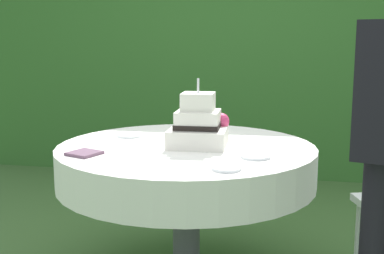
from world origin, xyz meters
name	(u,v)px	position (x,y,z in m)	size (l,w,h in m)	color
foliage_hedge	(235,26)	(0.00, 2.43, 1.46)	(5.45, 0.41, 2.92)	#336628
cake_table	(186,165)	(0.00, 0.00, 0.67)	(1.36, 1.36, 0.77)	#4C4C51
wedding_cake	(199,126)	(0.07, 0.00, 0.88)	(0.31, 0.31, 0.36)	white
serving_plate_near	(183,134)	(-0.08, 0.29, 0.78)	(0.14, 0.14, 0.01)	white
serving_plate_far	(256,157)	(0.38, -0.21, 0.78)	(0.14, 0.14, 0.01)	white
serving_plate_left	(227,169)	(0.27, -0.46, 0.78)	(0.13, 0.13, 0.01)	white
serving_plate_right	(130,135)	(-0.37, 0.19, 0.78)	(0.15, 0.15, 0.01)	white
napkin_stack	(84,153)	(-0.44, -0.31, 0.78)	(0.14, 0.14, 0.01)	#6B4C60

